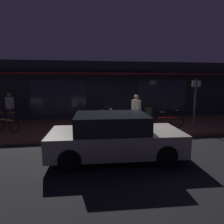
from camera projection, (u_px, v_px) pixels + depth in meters
name	position (u px, v px, depth m)	size (l,w,h in m)	color
ground_plane	(132.00, 147.00, 7.00)	(60.00, 60.00, 0.00)	black
sidewalk_slab	(118.00, 126.00, 9.92)	(18.00, 4.00, 0.15)	brown
storefront_building	(109.00, 90.00, 12.95)	(18.00, 3.30, 3.60)	black
motorcycle	(99.00, 116.00, 9.74)	(1.60, 0.87, 0.97)	black
bicycle_parked	(167.00, 121.00, 9.13)	(1.66, 0.42, 0.91)	black
bicycle_extra	(6.00, 124.00, 8.60)	(1.41, 0.94, 0.91)	black
person_photographer	(10.00, 108.00, 10.08)	(0.42, 0.61, 1.67)	#28232D
person_bystander	(136.00, 112.00, 8.68)	(0.52, 0.47, 1.67)	#28232D
sign_post	(195.00, 100.00, 9.24)	(0.44, 0.09, 2.40)	#47474C
trash_bin	(148.00, 114.00, 10.61)	(0.48, 0.48, 0.93)	#2D4C33
parked_car_far	(114.00, 136.00, 5.98)	(4.18, 1.95, 1.42)	black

